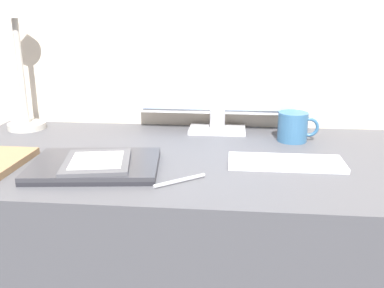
{
  "coord_description": "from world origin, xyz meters",
  "views": [
    {
      "loc": [
        0.12,
        -0.87,
        1.11
      ],
      "look_at": [
        0.02,
        0.13,
        0.8
      ],
      "focal_mm": 40.0,
      "sensor_mm": 36.0,
      "label": 1
    }
  ],
  "objects_px": {
    "keyboard": "(286,162)",
    "laptop": "(95,165)",
    "coffee_mug": "(293,127)",
    "desk_lamp": "(19,60)",
    "monitor": "(218,65)",
    "pen": "(180,181)",
    "ereader": "(97,162)"
  },
  "relations": [
    {
      "from": "keyboard",
      "to": "laptop",
      "type": "xyz_separation_m",
      "value": [
        -0.47,
        -0.08,
        0.0
      ]
    },
    {
      "from": "keyboard",
      "to": "coffee_mug",
      "type": "height_order",
      "value": "coffee_mug"
    },
    {
      "from": "desk_lamp",
      "to": "monitor",
      "type": "bearing_deg",
      "value": 2.54
    },
    {
      "from": "monitor",
      "to": "keyboard",
      "type": "distance_m",
      "value": 0.41
    },
    {
      "from": "monitor",
      "to": "coffee_mug",
      "type": "height_order",
      "value": "monitor"
    },
    {
      "from": "monitor",
      "to": "laptop",
      "type": "relative_size",
      "value": 1.55
    },
    {
      "from": "coffee_mug",
      "to": "pen",
      "type": "distance_m",
      "value": 0.47
    },
    {
      "from": "coffee_mug",
      "to": "pen",
      "type": "height_order",
      "value": "coffee_mug"
    },
    {
      "from": "laptop",
      "to": "pen",
      "type": "height_order",
      "value": "laptop"
    },
    {
      "from": "keyboard",
      "to": "laptop",
      "type": "height_order",
      "value": "laptop"
    },
    {
      "from": "monitor",
      "to": "keyboard",
      "type": "bearing_deg",
      "value": -58.67
    },
    {
      "from": "keyboard",
      "to": "desk_lamp",
      "type": "distance_m",
      "value": 0.89
    },
    {
      "from": "monitor",
      "to": "laptop",
      "type": "bearing_deg",
      "value": -126.45
    },
    {
      "from": "desk_lamp",
      "to": "coffee_mug",
      "type": "bearing_deg",
      "value": -3.95
    },
    {
      "from": "pen",
      "to": "coffee_mug",
      "type": "bearing_deg",
      "value": 50.79
    },
    {
      "from": "ereader",
      "to": "coffee_mug",
      "type": "xyz_separation_m",
      "value": [
        0.51,
        0.31,
        0.02
      ]
    },
    {
      "from": "laptop",
      "to": "coffee_mug",
      "type": "bearing_deg",
      "value": 29.98
    },
    {
      "from": "coffee_mug",
      "to": "pen",
      "type": "xyz_separation_m",
      "value": [
        -0.3,
        -0.36,
        -0.04
      ]
    },
    {
      "from": "desk_lamp",
      "to": "pen",
      "type": "bearing_deg",
      "value": -36.73
    },
    {
      "from": "monitor",
      "to": "desk_lamp",
      "type": "height_order",
      "value": "desk_lamp"
    },
    {
      "from": "ereader",
      "to": "coffee_mug",
      "type": "distance_m",
      "value": 0.6
    },
    {
      "from": "monitor",
      "to": "pen",
      "type": "height_order",
      "value": "monitor"
    },
    {
      "from": "monitor",
      "to": "coffee_mug",
      "type": "xyz_separation_m",
      "value": [
        0.23,
        -0.09,
        -0.17
      ]
    },
    {
      "from": "laptop",
      "to": "ereader",
      "type": "height_order",
      "value": "ereader"
    },
    {
      "from": "monitor",
      "to": "pen",
      "type": "xyz_separation_m",
      "value": [
        -0.07,
        -0.45,
        -0.21
      ]
    },
    {
      "from": "coffee_mug",
      "to": "pen",
      "type": "relative_size",
      "value": 1.1
    },
    {
      "from": "laptop",
      "to": "coffee_mug",
      "type": "relative_size",
      "value": 2.72
    },
    {
      "from": "desk_lamp",
      "to": "pen",
      "type": "relative_size",
      "value": 3.77
    },
    {
      "from": "laptop",
      "to": "desk_lamp",
      "type": "distance_m",
      "value": 0.54
    },
    {
      "from": "ereader",
      "to": "pen",
      "type": "height_order",
      "value": "ereader"
    },
    {
      "from": "monitor",
      "to": "ereader",
      "type": "distance_m",
      "value": 0.52
    },
    {
      "from": "laptop",
      "to": "desk_lamp",
      "type": "height_order",
      "value": "desk_lamp"
    }
  ]
}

